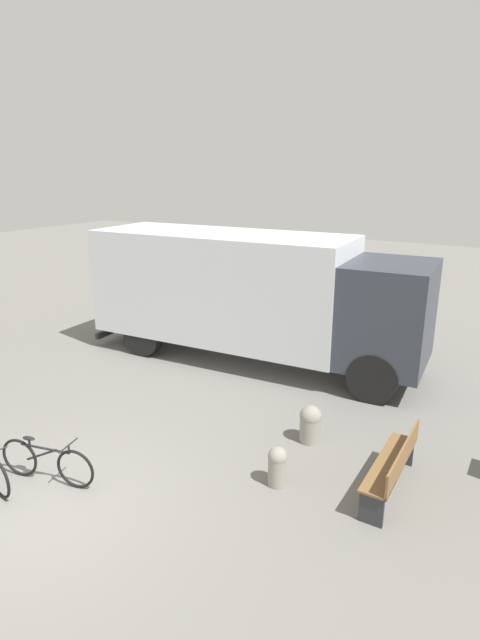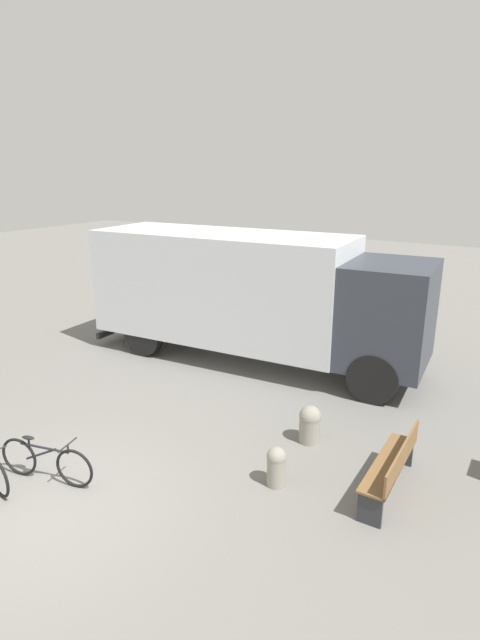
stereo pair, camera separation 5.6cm
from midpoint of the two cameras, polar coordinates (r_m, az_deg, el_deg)
name	(u,v)px [view 2 (the right image)]	position (r m, az deg, el deg)	size (l,w,h in m)	color
ground_plane	(43,509)	(8.13, -21.37, -19.50)	(60.00, 60.00, 0.00)	slate
delivery_truck	(249,291)	(12.29, 1.21, 3.32)	(8.52, 2.91, 3.17)	silver
park_bench	(393,465)	(8.01, 17.33, -15.50)	(0.42, 1.83, 0.84)	brown
bicycle_far	(46,461)	(8.54, -21.13, -14.81)	(1.63, 0.54, 0.73)	black
bollard_near_bench	(276,465)	(7.94, 4.37, -16.19)	(0.30, 0.30, 0.64)	gray
bollard_far_bench	(310,423)	(9.09, 8.16, -11.58)	(0.39, 0.39, 0.69)	gray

